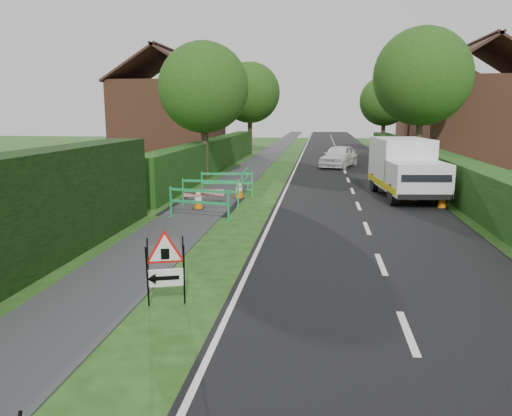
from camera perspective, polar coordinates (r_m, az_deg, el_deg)
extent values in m
plane|color=#1F4012|center=(7.24, -2.42, -16.39)|extent=(120.00, 120.00, 0.00)
cube|color=black|center=(41.50, 9.32, 6.19)|extent=(6.00, 90.00, 0.02)
cube|color=#2D2D30|center=(41.68, 1.70, 6.35)|extent=(2.00, 90.00, 0.02)
cube|color=#14380F|center=(29.18, -4.78, 4.34)|extent=(1.00, 24.00, 1.80)
cube|color=#14380F|center=(23.22, 20.71, 1.98)|extent=(1.20, 50.00, 1.50)
cube|color=brown|center=(38.01, -9.78, 9.90)|extent=(7.00, 7.00, 5.50)
cube|color=#331E19|center=(38.69, -12.54, 15.51)|extent=(4.00, 7.40, 2.58)
cube|color=#331E19|center=(37.67, -7.33, 15.81)|extent=(4.00, 7.40, 2.58)
cube|color=#331E19|center=(38.25, -10.03, 17.31)|extent=(0.25, 7.40, 0.18)
cube|color=brown|center=(35.74, 23.75, 9.09)|extent=(7.00, 7.00, 5.50)
cube|color=#331E19|center=(35.44, 21.42, 15.48)|extent=(4.00, 7.40, 2.58)
cube|color=#331E19|center=(36.40, 26.96, 14.93)|extent=(4.00, 7.40, 2.58)
cube|color=#331E19|center=(36.00, 24.37, 16.95)|extent=(0.25, 7.40, 0.18)
cube|color=brown|center=(49.55, 20.36, 9.58)|extent=(7.00, 7.00, 5.50)
cube|color=#331E19|center=(49.30, 18.62, 14.17)|extent=(4.00, 7.40, 2.58)
cube|color=#331E19|center=(50.07, 22.67, 13.84)|extent=(4.00, 7.40, 2.58)
cube|color=#331E19|center=(49.74, 20.75, 15.27)|extent=(0.25, 7.40, 0.18)
cylinder|color=#2D2116|center=(25.08, -5.86, 6.26)|extent=(0.36, 0.36, 2.62)
sphere|color=#1D3B0F|center=(25.03, -6.00, 13.54)|extent=(4.40, 4.40, 4.40)
cylinder|color=#2D2116|center=(28.89, 18.03, 6.74)|extent=(0.36, 0.36, 2.97)
sphere|color=#1D3B0F|center=(28.89, 18.47, 14.07)|extent=(5.20, 5.20, 5.20)
cylinder|color=#2D2116|center=(40.79, -0.69, 8.21)|extent=(0.36, 0.36, 2.80)
sphere|color=#1D3B0F|center=(40.77, -0.71, 13.05)|extent=(4.80, 4.80, 4.80)
cylinder|color=#2D2116|center=(44.70, 14.29, 7.89)|extent=(0.36, 0.36, 2.45)
sphere|color=#1D3B0F|center=(44.66, 14.48, 11.75)|extent=(4.20, 4.20, 4.20)
cylinder|color=black|center=(8.68, -12.32, -7.69)|extent=(0.13, 0.35, 1.14)
cylinder|color=black|center=(8.95, -12.24, -7.11)|extent=(0.13, 0.35, 1.14)
cylinder|color=black|center=(8.67, -8.22, -7.57)|extent=(0.13, 0.35, 1.14)
cylinder|color=black|center=(8.95, -8.27, -6.99)|extent=(0.13, 0.35, 1.14)
cube|color=white|center=(8.81, -10.25, -7.85)|extent=(0.61, 0.21, 0.31)
cube|color=black|center=(8.80, -10.25, -7.89)|extent=(0.44, 0.14, 0.07)
cone|color=black|center=(8.81, -11.87, -7.93)|extent=(0.19, 0.22, 0.18)
cube|color=black|center=(8.66, -10.34, -5.20)|extent=(0.14, 0.05, 0.18)
cube|color=silver|center=(21.09, 16.21, 5.10)|extent=(2.26, 3.32, 1.87)
cube|color=silver|center=(18.86, 17.97, 3.25)|extent=(2.14, 2.21, 1.15)
cube|color=black|center=(17.91, 18.89, 3.72)|extent=(1.72, 0.40, 0.53)
cube|color=yellow|center=(20.06, 14.04, 2.80)|extent=(0.52, 4.78, 0.23)
cube|color=yellow|center=(20.58, 19.38, 2.70)|extent=(0.52, 4.78, 0.23)
cube|color=black|center=(18.02, 18.73, 1.21)|extent=(1.91, 0.32, 0.19)
cylinder|color=black|center=(18.66, 15.33, 1.48)|extent=(0.31, 0.80, 0.78)
cylinder|color=black|center=(19.16, 20.41, 1.42)|extent=(0.31, 0.80, 0.78)
cylinder|color=black|center=(21.68, 13.37, 2.84)|extent=(0.31, 0.80, 0.78)
cylinder|color=black|center=(22.11, 17.81, 2.76)|extent=(0.31, 0.80, 0.78)
cube|color=black|center=(18.65, 20.46, 0.02)|extent=(0.38, 0.38, 0.04)
cone|color=#DC6606|center=(18.58, 20.54, 1.21)|extent=(0.32, 0.32, 0.75)
cylinder|color=white|center=(18.59, 20.53, 1.10)|extent=(0.25, 0.25, 0.14)
cylinder|color=white|center=(18.56, 20.57, 1.67)|extent=(0.17, 0.17, 0.10)
cube|color=black|center=(19.88, 17.58, 0.84)|extent=(0.38, 0.38, 0.04)
cone|color=#DC6606|center=(19.82, 17.64, 1.96)|extent=(0.32, 0.32, 0.75)
cylinder|color=white|center=(19.83, 17.64, 1.86)|extent=(0.25, 0.25, 0.14)
cylinder|color=white|center=(19.80, 17.67, 2.39)|extent=(0.17, 0.17, 0.10)
cube|color=black|center=(22.14, 18.57, 1.77)|extent=(0.38, 0.38, 0.04)
cone|color=#DC6606|center=(22.09, 18.63, 2.78)|extent=(0.32, 0.32, 0.75)
cylinder|color=white|center=(22.09, 18.62, 2.68)|extent=(0.25, 0.25, 0.14)
cylinder|color=white|center=(22.07, 18.65, 3.16)|extent=(0.17, 0.17, 0.10)
cube|color=black|center=(17.42, -6.60, -0.08)|extent=(0.38, 0.38, 0.04)
cone|color=#DC6606|center=(17.35, -6.63, 1.20)|extent=(0.32, 0.32, 0.75)
cylinder|color=white|center=(17.36, -6.63, 1.07)|extent=(0.25, 0.25, 0.14)
cylinder|color=white|center=(17.33, -6.64, 1.68)|extent=(0.17, 0.17, 0.10)
cube|color=black|center=(19.46, -1.96, 1.13)|extent=(0.38, 0.38, 0.04)
cone|color=#DC6606|center=(19.39, -1.97, 2.28)|extent=(0.32, 0.32, 0.75)
cylinder|color=white|center=(19.40, -1.97, 2.17)|extent=(0.25, 0.25, 0.14)
cylinder|color=white|center=(19.37, -1.97, 2.72)|extent=(0.17, 0.17, 0.10)
cube|color=#1B994B|center=(16.14, -9.71, 0.68)|extent=(0.06, 0.06, 1.00)
cube|color=#1B994B|center=(15.26, -3.16, 0.24)|extent=(0.06, 0.06, 1.00)
cube|color=#1B994B|center=(15.60, -6.56, 1.98)|extent=(1.96, 0.49, 0.08)
cube|color=#1B994B|center=(15.66, -6.53, 0.65)|extent=(1.96, 0.49, 0.08)
cube|color=#1B994B|center=(16.23, -9.65, -0.98)|extent=(0.14, 0.35, 0.04)
cube|color=#1B994B|center=(15.35, -3.15, -1.53)|extent=(0.14, 0.35, 0.04)
cube|color=#1B994B|center=(18.04, -8.33, 1.80)|extent=(0.05, 0.05, 1.00)
cube|color=#1B994B|center=(17.60, -2.05, 1.68)|extent=(0.05, 0.05, 1.00)
cube|color=#1B994B|center=(17.73, -5.25, 3.08)|extent=(2.00, 0.06, 0.08)
cube|color=#1B994B|center=(17.79, -5.23, 1.90)|extent=(2.00, 0.06, 0.08)
cube|color=#1B994B|center=(18.12, -8.29, 0.30)|extent=(0.06, 0.35, 0.04)
cube|color=#1B994B|center=(17.68, -2.04, 0.14)|extent=(0.06, 0.35, 0.04)
cube|color=#1B994B|center=(19.95, -6.20, 2.72)|extent=(0.06, 0.06, 1.00)
cube|color=#1B994B|center=(19.82, -0.44, 2.73)|extent=(0.06, 0.06, 1.00)
cube|color=#1B994B|center=(19.80, -3.34, 3.93)|extent=(1.99, 0.30, 0.08)
cube|color=#1B994B|center=(19.85, -3.33, 2.87)|extent=(1.99, 0.30, 0.08)
cube|color=#1B994B|center=(20.02, -6.17, 1.36)|extent=(0.10, 0.35, 0.04)
cube|color=#1B994B|center=(19.89, -0.44, 1.36)|extent=(0.10, 0.35, 0.04)
cube|color=#1B994B|center=(19.58, -1.61, 2.62)|extent=(0.05, 0.05, 1.00)
cube|color=#1B994B|center=(21.55, -0.97, 3.39)|extent=(0.05, 0.05, 1.00)
cube|color=#1B994B|center=(20.51, -1.28, 4.18)|extent=(0.12, 2.00, 0.08)
cube|color=#1B994B|center=(20.56, -1.27, 3.16)|extent=(0.12, 2.00, 0.08)
cube|color=#1B994B|center=(19.66, -1.60, 1.24)|extent=(0.35, 0.07, 0.04)
cube|color=#1B994B|center=(21.62, -0.96, 2.13)|extent=(0.35, 0.07, 0.04)
cube|color=red|center=(18.16, -6.02, 0.31)|extent=(1.46, 0.43, 0.25)
imported|color=white|center=(30.95, 9.47, 5.86)|extent=(2.76, 4.27, 1.35)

